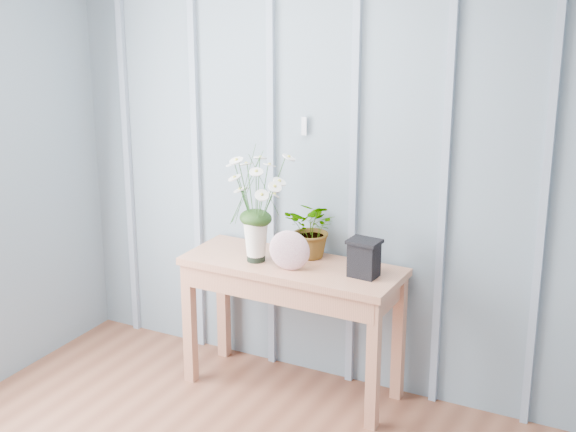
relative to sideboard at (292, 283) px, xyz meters
The scene contains 6 objects.
room_shell 1.80m from the sideboard, 65.48° to the right, with size 4.00×4.50×2.50m.
sideboard is the anchor object (origin of this frame).
daisy_vase 0.54m from the sideboard, 163.21° to the right, with size 0.44×0.34×0.63m.
spider_plant 0.32m from the sideboard, 67.42° to the left, with size 0.30×0.26×0.33m, color #173611.
felt_disc_vessel 0.25m from the sideboard, 71.12° to the right, with size 0.22×0.06×0.22m, color #984E71.
carved_box 0.47m from the sideboard, ahead, with size 0.17×0.14×0.20m.
Camera 1 is at (1.54, -1.94, 2.43)m, focal length 55.00 mm.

